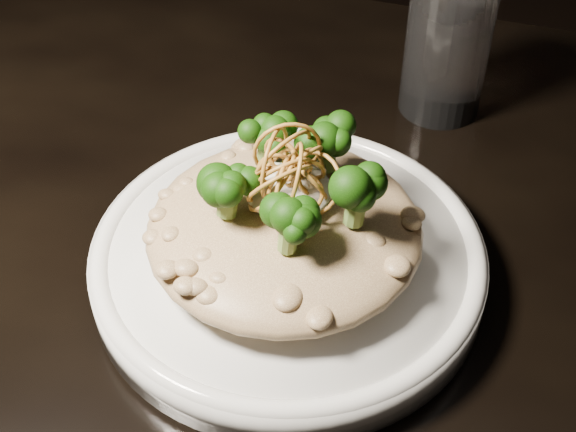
# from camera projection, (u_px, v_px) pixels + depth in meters

# --- Properties ---
(table) EXTENTS (1.10, 0.80, 0.75)m
(table) POSITION_uv_depth(u_px,v_px,m) (279.00, 368.00, 0.58)
(table) COLOR black
(table) RESTS_ON ground
(plate) EXTENTS (0.26, 0.26, 0.03)m
(plate) POSITION_uv_depth(u_px,v_px,m) (288.00, 262.00, 0.53)
(plate) COLOR silver
(plate) RESTS_ON table
(risotto) EXTENTS (0.17, 0.17, 0.04)m
(risotto) POSITION_uv_depth(u_px,v_px,m) (284.00, 229.00, 0.50)
(risotto) COLOR brown
(risotto) RESTS_ON plate
(broccoli) EXTENTS (0.12, 0.12, 0.04)m
(broccoli) POSITION_uv_depth(u_px,v_px,m) (296.00, 172.00, 0.48)
(broccoli) COLOR black
(broccoli) RESTS_ON risotto
(cheese) EXTENTS (0.05, 0.05, 0.02)m
(cheese) POSITION_uv_depth(u_px,v_px,m) (289.00, 190.00, 0.49)
(cheese) COLOR silver
(cheese) RESTS_ON risotto
(shallots) EXTENTS (0.05, 0.05, 0.03)m
(shallots) POSITION_uv_depth(u_px,v_px,m) (292.00, 162.00, 0.47)
(shallots) COLOR brown
(shallots) RESTS_ON cheese
(drinking_glass) EXTENTS (0.07, 0.07, 0.12)m
(drinking_glass) POSITION_uv_depth(u_px,v_px,m) (447.00, 46.00, 0.64)
(drinking_glass) COLOR silver
(drinking_glass) RESTS_ON table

